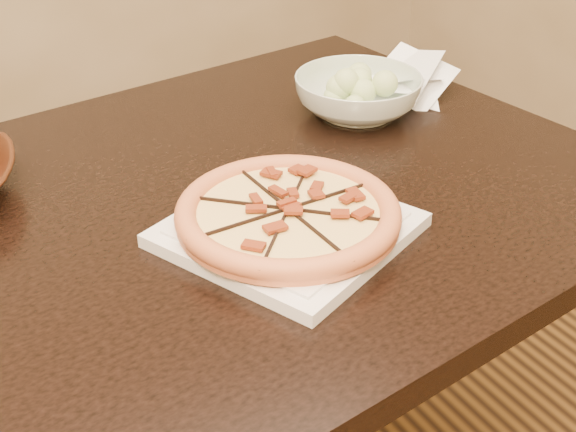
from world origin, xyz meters
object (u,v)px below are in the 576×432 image
Objects in this scene: dining_table at (170,281)px; salad_bowl at (358,95)px; pizza at (288,213)px; plate at (288,229)px.

salad_bowl is at bearing 19.76° from dining_table.
pizza is at bearing -46.32° from dining_table.
salad_bowl is at bearing 42.85° from pizza.
plate is 1.65× the size of salad_bowl.
plate is at bearing -11.84° from pizza.
salad_bowl is (0.30, 0.28, -0.00)m from pizza.
dining_table is at bearing -160.24° from salad_bowl.
pizza is at bearing -137.15° from salad_bowl.
pizza reaches higher than dining_table.
plate reaches higher than dining_table.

